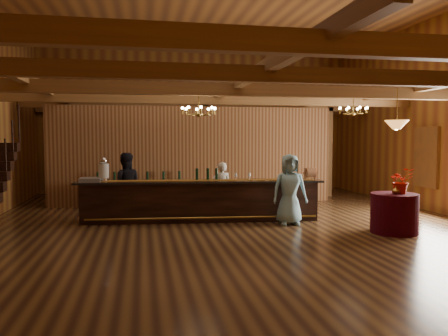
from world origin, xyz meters
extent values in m
plane|color=brown|center=(0.00, 0.00, 0.00)|extent=(14.00, 14.00, 0.00)
cube|color=#A5702A|center=(0.00, 7.00, 2.75)|extent=(12.00, 0.10, 5.50)
cube|color=#A5702A|center=(0.00, -7.00, 2.75)|extent=(12.00, 0.10, 5.50)
cube|color=brown|center=(0.00, -5.50, 3.20)|extent=(11.90, 0.20, 0.28)
cube|color=brown|center=(0.00, -3.00, 3.20)|extent=(11.90, 0.20, 0.28)
cube|color=brown|center=(0.00, -0.50, 3.20)|extent=(11.90, 0.20, 0.28)
cube|color=brown|center=(0.00, 2.00, 3.20)|extent=(11.90, 0.20, 0.28)
cube|color=brown|center=(0.00, 4.50, 3.20)|extent=(11.90, 0.20, 0.28)
cube|color=brown|center=(0.00, 6.80, 3.20)|extent=(11.90, 0.20, 0.28)
cube|color=brown|center=(-4.50, 0.00, 3.34)|extent=(0.18, 13.90, 0.22)
cube|color=brown|center=(0.00, 0.00, 3.34)|extent=(0.18, 13.90, 0.22)
cube|color=brown|center=(4.50, 0.00, 3.34)|extent=(0.18, 13.90, 0.22)
cube|color=brown|center=(-4.50, 4.50, 1.60)|extent=(0.20, 0.20, 3.20)
cube|color=brown|center=(4.50, 4.50, 1.60)|extent=(0.20, 0.20, 3.20)
cube|color=brown|center=(-0.50, 3.50, 1.55)|extent=(9.00, 0.18, 3.10)
cube|color=white|center=(5.95, 1.00, 1.55)|extent=(0.12, 1.05, 1.75)
cube|color=#361C14|center=(1.00, 5.50, 0.55)|extent=(1.20, 0.60, 1.10)
cube|color=brown|center=(-2.00, 5.50, 0.50)|extent=(1.00, 0.60, 1.00)
cube|color=#361C14|center=(-0.69, 0.62, 0.49)|extent=(5.94, 1.18, 0.98)
cube|color=black|center=(-0.69, 0.62, 1.01)|extent=(6.24, 1.33, 0.05)
cube|color=maroon|center=(-0.69, 0.62, 1.04)|extent=(5.82, 0.92, 0.01)
cylinder|color=#A78536|center=(-0.69, 0.23, 0.15)|extent=(5.69, 0.57, 0.05)
cylinder|color=silver|center=(-3.09, 0.89, 1.07)|extent=(0.18, 0.18, 0.08)
cylinder|color=silver|center=(-3.09, 0.89, 1.29)|extent=(0.26, 0.26, 0.36)
sphere|color=silver|center=(-3.09, 0.89, 1.54)|extent=(0.18, 0.18, 0.18)
cube|color=gray|center=(-3.40, 0.82, 1.08)|extent=(0.50, 0.50, 0.10)
cube|color=brown|center=(1.99, 0.31, 1.18)|extent=(0.06, 0.06, 0.30)
cube|color=brown|center=(2.27, 0.31, 1.18)|extent=(0.06, 0.06, 0.30)
cylinder|color=brown|center=(2.13, 0.31, 1.21)|extent=(0.24, 0.24, 0.24)
cylinder|color=black|center=(-0.77, 0.75, 1.18)|extent=(0.07, 0.07, 0.30)
cylinder|color=black|center=(-0.49, 0.72, 1.18)|extent=(0.07, 0.07, 0.30)
cylinder|color=black|center=(-0.27, 0.70, 1.18)|extent=(0.07, 0.07, 0.30)
cube|color=#361C14|center=(-2.23, 3.23, 0.40)|extent=(2.88, 0.68, 0.80)
cylinder|color=#390211|center=(3.35, -1.57, 0.44)|extent=(1.02, 1.02, 0.88)
cylinder|color=#A78536|center=(-0.83, -0.12, 2.93)|extent=(0.02, 0.02, 0.55)
sphere|color=#A78536|center=(-0.83, -0.12, 2.65)|extent=(0.12, 0.12, 0.12)
torus|color=#A78536|center=(-0.83, -0.12, 2.75)|extent=(0.80, 0.80, 0.04)
cylinder|color=#A78536|center=(3.58, 0.90, 2.99)|extent=(0.02, 0.02, 0.43)
sphere|color=#A78536|center=(3.58, 0.90, 2.77)|extent=(0.12, 0.12, 0.12)
torus|color=#A78536|center=(3.58, 0.90, 2.87)|extent=(0.80, 0.80, 0.04)
cylinder|color=#A78536|center=(3.35, -1.57, 2.80)|extent=(0.02, 0.02, 0.80)
cone|color=#C1752D|center=(3.35, -1.57, 2.40)|extent=(0.52, 0.52, 0.20)
imported|color=white|center=(0.00, 1.41, 0.73)|extent=(0.56, 0.39, 1.45)
imported|color=black|center=(-2.58, 1.38, 0.86)|extent=(0.85, 0.67, 1.73)
imported|color=#84BBCF|center=(1.38, -0.23, 0.86)|extent=(0.88, 0.61, 1.72)
imported|color=#236820|center=(2.78, 3.71, 0.66)|extent=(0.89, 0.80, 1.33)
imported|color=red|center=(3.49, -1.59, 1.17)|extent=(0.53, 0.46, 0.57)
imported|color=#A78536|center=(3.32, -1.66, 1.02)|extent=(0.18, 0.18, 0.27)
camera|label=1|loc=(-2.14, -10.30, 2.12)|focal=35.00mm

